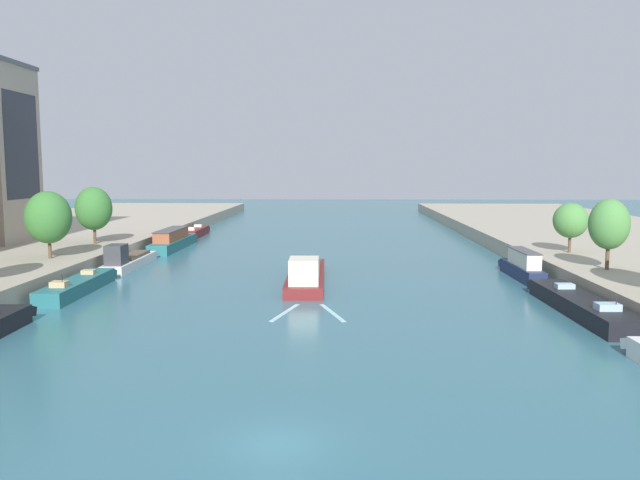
{
  "coord_description": "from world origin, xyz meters",
  "views": [
    {
      "loc": [
        2.46,
        -23.99,
        11.04
      ],
      "look_at": [
        0.0,
        52.36,
        2.28
      ],
      "focal_mm": 35.18,
      "sensor_mm": 36.0,
      "label": 1
    }
  ],
  "objects_px": {
    "barge_midriver": "(306,274)",
    "moored_boat_left_midway": "(173,240)",
    "moored_boat_right_gap_after": "(522,266)",
    "moored_boat_left_near": "(78,285)",
    "moored_boat_left_downstream": "(128,260)",
    "moored_boat_right_near": "(580,305)",
    "tree_left_far": "(48,217)",
    "tree_left_end_of_row": "(94,209)",
    "moored_boat_left_far": "(195,232)",
    "tree_right_far": "(571,220)",
    "tree_right_second": "(609,224)"
  },
  "relations": [
    {
      "from": "moored_boat_left_downstream",
      "to": "moored_boat_left_far",
      "type": "relative_size",
      "value": 1.14
    },
    {
      "from": "barge_midriver",
      "to": "tree_left_far",
      "type": "distance_m",
      "value": 26.98
    },
    {
      "from": "moored_boat_right_near",
      "to": "tree_right_far",
      "type": "xyz_separation_m",
      "value": [
        6.61,
        20.85,
        4.73
      ]
    },
    {
      "from": "moored_boat_left_near",
      "to": "moored_boat_right_gap_after",
      "type": "bearing_deg",
      "value": 11.83
    },
    {
      "from": "moored_boat_left_downstream",
      "to": "tree_left_far",
      "type": "height_order",
      "value": "tree_left_far"
    },
    {
      "from": "moored_boat_right_near",
      "to": "tree_left_end_of_row",
      "type": "xyz_separation_m",
      "value": [
        -48.21,
        27.17,
        5.51
      ]
    },
    {
      "from": "moored_boat_left_midway",
      "to": "tree_left_end_of_row",
      "type": "bearing_deg",
      "value": -124.17
    },
    {
      "from": "moored_boat_right_near",
      "to": "tree_left_far",
      "type": "xyz_separation_m",
      "value": [
        -47.93,
        14.73,
        5.41
      ]
    },
    {
      "from": "tree_left_end_of_row",
      "to": "tree_right_far",
      "type": "relative_size",
      "value": 1.27
    },
    {
      "from": "moored_boat_left_downstream",
      "to": "barge_midriver",
      "type": "bearing_deg",
      "value": -23.79
    },
    {
      "from": "tree_right_far",
      "to": "moored_boat_left_midway",
      "type": "bearing_deg",
      "value": 161.14
    },
    {
      "from": "moored_boat_left_far",
      "to": "moored_boat_right_gap_after",
      "type": "relative_size",
      "value": 1.11
    },
    {
      "from": "moored_boat_left_far",
      "to": "moored_boat_left_near",
      "type": "bearing_deg",
      "value": -89.63
    },
    {
      "from": "moored_boat_right_near",
      "to": "tree_right_second",
      "type": "xyz_separation_m",
      "value": [
        5.79,
        9.19,
        5.36
      ]
    },
    {
      "from": "moored_boat_left_far",
      "to": "tree_right_far",
      "type": "distance_m",
      "value": 58.72
    },
    {
      "from": "moored_boat_left_far",
      "to": "moored_boat_right_near",
      "type": "relative_size",
      "value": 0.73
    },
    {
      "from": "tree_right_far",
      "to": "moored_boat_right_gap_after",
      "type": "bearing_deg",
      "value": -140.28
    },
    {
      "from": "moored_boat_left_far",
      "to": "tree_left_end_of_row",
      "type": "bearing_deg",
      "value": -103.28
    },
    {
      "from": "moored_boat_left_midway",
      "to": "tree_left_far",
      "type": "xyz_separation_m",
      "value": [
        -6.56,
        -22.51,
        4.91
      ]
    },
    {
      "from": "barge_midriver",
      "to": "moored_boat_left_midway",
      "type": "height_order",
      "value": "barge_midriver"
    },
    {
      "from": "tree_left_end_of_row",
      "to": "moored_boat_right_near",
      "type": "bearing_deg",
      "value": -29.41
    },
    {
      "from": "moored_boat_left_near",
      "to": "tree_left_far",
      "type": "distance_m",
      "value": 11.58
    },
    {
      "from": "moored_boat_left_far",
      "to": "moored_boat_right_near",
      "type": "distance_m",
      "value": 67.97
    },
    {
      "from": "moored_boat_right_gap_after",
      "to": "tree_right_far",
      "type": "xyz_separation_m",
      "value": [
        6.61,
        5.49,
        4.19
      ]
    },
    {
      "from": "tree_right_second",
      "to": "tree_right_far",
      "type": "bearing_deg",
      "value": 85.97
    },
    {
      "from": "moored_boat_left_midway",
      "to": "barge_midriver",
      "type": "bearing_deg",
      "value": -52.34
    },
    {
      "from": "moored_boat_left_downstream",
      "to": "tree_left_end_of_row",
      "type": "relative_size",
      "value": 2.02
    },
    {
      "from": "moored_boat_left_midway",
      "to": "tree_left_end_of_row",
      "type": "relative_size",
      "value": 2.39
    },
    {
      "from": "moored_boat_right_gap_after",
      "to": "moored_boat_left_near",
      "type": "bearing_deg",
      "value": -168.17
    },
    {
      "from": "moored_boat_left_far",
      "to": "moored_boat_right_gap_after",
      "type": "height_order",
      "value": "moored_boat_right_gap_after"
    },
    {
      "from": "moored_boat_left_downstream",
      "to": "moored_boat_right_near",
      "type": "relative_size",
      "value": 0.83
    },
    {
      "from": "moored_boat_left_downstream",
      "to": "moored_boat_right_near",
      "type": "distance_m",
      "value": 46.72
    },
    {
      "from": "barge_midriver",
      "to": "moored_boat_right_near",
      "type": "relative_size",
      "value": 1.12
    },
    {
      "from": "moored_boat_left_downstream",
      "to": "tree_right_second",
      "type": "height_order",
      "value": "tree_right_second"
    },
    {
      "from": "moored_boat_left_downstream",
      "to": "tree_left_end_of_row",
      "type": "height_order",
      "value": "tree_left_end_of_row"
    },
    {
      "from": "barge_midriver",
      "to": "tree_right_second",
      "type": "bearing_deg",
      "value": -5.14
    },
    {
      "from": "moored_boat_left_downstream",
      "to": "moored_boat_right_near",
      "type": "xyz_separation_m",
      "value": [
        41.93,
        -20.61,
        -0.21
      ]
    },
    {
      "from": "moored_boat_left_near",
      "to": "moored_boat_left_downstream",
      "type": "distance_m",
      "value": 13.98
    },
    {
      "from": "moored_boat_left_midway",
      "to": "tree_right_second",
      "type": "relative_size",
      "value": 2.57
    },
    {
      "from": "moored_boat_right_gap_after",
      "to": "tree_right_far",
      "type": "height_order",
      "value": "tree_right_far"
    },
    {
      "from": "barge_midriver",
      "to": "moored_boat_left_near",
      "type": "xyz_separation_m",
      "value": [
        -20.07,
        -5.03,
        -0.26
      ]
    },
    {
      "from": "moored_boat_left_near",
      "to": "moored_boat_left_midway",
      "type": "distance_m",
      "value": 30.62
    },
    {
      "from": "moored_boat_right_near",
      "to": "tree_right_second",
      "type": "height_order",
      "value": "tree_right_second"
    },
    {
      "from": "moored_boat_left_downstream",
      "to": "moored_boat_right_gap_after",
      "type": "height_order",
      "value": "moored_boat_left_downstream"
    },
    {
      "from": "moored_boat_left_far",
      "to": "tree_left_far",
      "type": "distance_m",
      "value": 39.53
    },
    {
      "from": "barge_midriver",
      "to": "moored_boat_right_gap_after",
      "type": "height_order",
      "value": "barge_midriver"
    },
    {
      "from": "moored_boat_left_midway",
      "to": "moored_boat_right_near",
      "type": "relative_size",
      "value": 0.99
    },
    {
      "from": "moored_boat_left_downstream",
      "to": "tree_right_far",
      "type": "distance_m",
      "value": 48.75
    },
    {
      "from": "moored_boat_left_downstream",
      "to": "tree_left_end_of_row",
      "type": "distance_m",
      "value": 10.52
    },
    {
      "from": "moored_boat_left_far",
      "to": "tree_left_end_of_row",
      "type": "distance_m",
      "value": 27.54
    }
  ]
}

